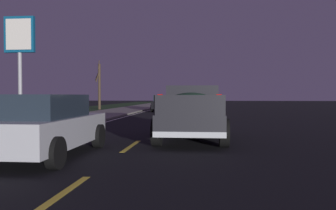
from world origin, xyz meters
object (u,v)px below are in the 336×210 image
Objects in this scene: gas_price_sign at (20,43)px; sedan_silver at (44,125)px; bare_tree_far at (99,85)px; pickup_truck at (192,111)px; sedan_black at (163,103)px; sedan_tan at (197,105)px.

sedan_silver is at bearing -148.81° from gas_price_sign.
gas_price_sign reaches higher than bare_tree_far.
pickup_truck is 14.04m from gas_price_sign.
pickup_truck is at bearing -126.95° from gas_price_sign.
bare_tree_far reaches higher than sedan_silver.
bare_tree_far is (3.83, 7.44, 1.85)m from sedan_black.
sedan_black is 8.57m from bare_tree_far.
sedan_tan is at bearing -149.36° from sedan_black.
sedan_silver is 14.63m from gas_price_sign.
pickup_truck is at bearing -156.09° from bare_tree_far.
sedan_silver is 0.83× the size of bare_tree_far.
gas_price_sign is at bearing 123.29° from sedan_tan.
sedan_black is 0.70× the size of gas_price_sign.
gas_price_sign is (-12.52, 7.39, 3.95)m from sedan_black.
bare_tree_far reaches higher than sedan_black.
sedan_silver is (-19.05, 3.37, 0.00)m from sedan_tan.
sedan_black is at bearing -30.56° from gas_price_sign.
sedan_silver is 0.70× the size of gas_price_sign.
sedan_silver is at bearing 179.77° from sedan_black.
bare_tree_far is (16.35, 0.05, -2.10)m from gas_price_sign.
pickup_truck is at bearing -170.61° from sedan_black.
sedan_tan is 0.84× the size of bare_tree_far.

